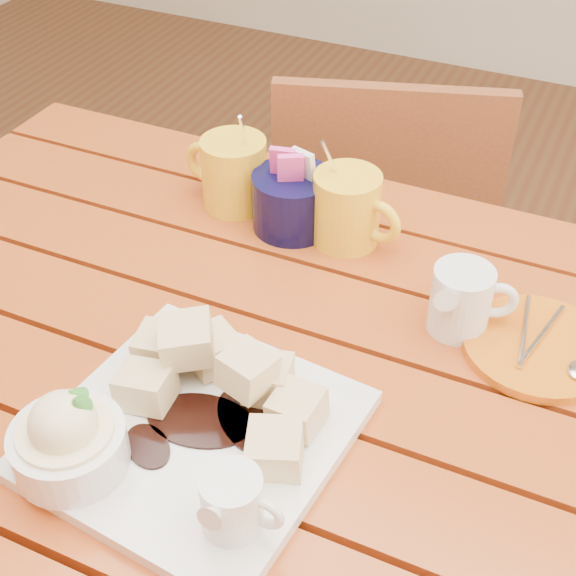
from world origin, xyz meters
The scene contains 8 objects.
table centered at (0.00, 0.00, 0.64)m, with size 1.20×0.79×0.75m.
dessert_plate centered at (-0.05, -0.14, 0.78)m, with size 0.29×0.29×0.11m.
coffee_mug_left centered at (-0.19, 0.25, 0.80)m, with size 0.12×0.09×0.14m.
coffee_mug_right centered at (-0.02, 0.24, 0.80)m, with size 0.12×0.08×0.14m.
cream_pitcher centered at (0.15, 0.13, 0.79)m, with size 0.10×0.08×0.08m.
sugar_caddy centered at (-0.10, 0.24, 0.79)m, with size 0.10×0.10×0.11m.
orange_saucer centered at (0.24, 0.13, 0.76)m, with size 0.16×0.16×0.02m.
chair_far centered at (-0.10, 0.66, 0.45)m, with size 0.48×0.48×0.81m.
Camera 1 is at (0.26, -0.55, 1.35)m, focal length 50.00 mm.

